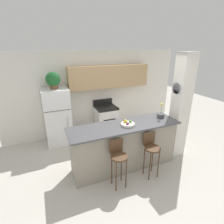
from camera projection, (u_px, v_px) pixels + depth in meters
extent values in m
plane|color=beige|center=(124.00, 165.00, 4.15)|extent=(14.00, 14.00, 0.00)
cube|color=white|center=(95.00, 93.00, 5.49)|extent=(5.60, 0.06, 2.55)
cube|color=tan|center=(109.00, 76.00, 5.29)|extent=(2.49, 0.32, 0.67)
cube|color=white|center=(103.00, 85.00, 5.33)|extent=(0.70, 0.28, 0.12)
cube|color=white|center=(180.00, 107.00, 4.22)|extent=(0.36, 0.32, 2.55)
cylinder|color=silver|center=(177.00, 88.00, 3.98)|extent=(0.02, 0.29, 0.29)
cylinder|color=white|center=(177.00, 88.00, 3.98)|extent=(0.01, 0.25, 0.25)
cube|color=gray|center=(124.00, 147.00, 3.97)|extent=(2.35, 0.61, 1.02)
cube|color=#4C4C51|center=(125.00, 126.00, 3.79)|extent=(2.47, 0.73, 0.04)
cube|color=white|center=(59.00, 125.00, 4.97)|extent=(0.70, 0.64, 1.09)
cube|color=white|center=(55.00, 98.00, 4.69)|extent=(0.70, 0.64, 0.51)
cube|color=#333333|center=(58.00, 111.00, 4.50)|extent=(0.66, 0.01, 0.01)
cylinder|color=#B2B2B7|center=(68.00, 127.00, 4.75)|extent=(0.02, 0.02, 0.60)
cube|color=white|center=(106.00, 121.00, 5.57)|extent=(0.64, 0.61, 0.85)
cube|color=black|center=(106.00, 108.00, 5.41)|extent=(0.64, 0.61, 0.06)
cube|color=black|center=(103.00, 102.00, 5.61)|extent=(0.64, 0.04, 0.16)
cube|color=black|center=(110.00, 123.00, 5.29)|extent=(0.38, 0.01, 0.27)
cylinder|color=#4C331E|center=(119.00, 157.00, 3.31)|extent=(0.33, 0.33, 0.03)
cube|color=#4C331E|center=(116.00, 146.00, 3.38)|extent=(0.28, 0.02, 0.28)
cylinder|color=#4C331E|center=(116.00, 177.00, 3.31)|extent=(0.02, 0.02, 0.67)
cylinder|color=#4C331E|center=(126.00, 174.00, 3.38)|extent=(0.02, 0.02, 0.67)
cylinder|color=#4C331E|center=(112.00, 170.00, 3.49)|extent=(0.02, 0.02, 0.67)
cylinder|color=#4C331E|center=(121.00, 167.00, 3.57)|extent=(0.02, 0.02, 0.67)
cylinder|color=#4C331E|center=(152.00, 148.00, 3.59)|extent=(0.33, 0.33, 0.03)
cube|color=#4C331E|center=(149.00, 138.00, 3.66)|extent=(0.28, 0.02, 0.28)
cylinder|color=#4C331E|center=(150.00, 167.00, 3.58)|extent=(0.02, 0.02, 0.67)
cylinder|color=#4C331E|center=(158.00, 164.00, 3.66)|extent=(0.02, 0.02, 0.67)
cylinder|color=#4C331E|center=(144.00, 161.00, 3.77)|extent=(0.02, 0.02, 0.67)
cylinder|color=#4C331E|center=(152.00, 159.00, 3.84)|extent=(0.02, 0.02, 0.67)
cylinder|color=brown|center=(54.00, 87.00, 4.58)|extent=(0.22, 0.22, 0.11)
sphere|color=#1E5B28|center=(53.00, 79.00, 4.51)|extent=(0.38, 0.38, 0.38)
cube|color=#4C4C51|center=(161.00, 116.00, 4.15)|extent=(0.12, 0.12, 0.10)
cylinder|color=#386633|center=(161.00, 110.00, 4.10)|extent=(0.01, 0.01, 0.22)
sphere|color=#DBCC4C|center=(162.00, 104.00, 4.05)|extent=(0.07, 0.07, 0.07)
cylinder|color=silver|center=(128.00, 124.00, 3.75)|extent=(0.30, 0.30, 0.05)
sphere|color=#4C7F2D|center=(130.00, 122.00, 3.77)|extent=(0.06, 0.06, 0.06)
sphere|color=gold|center=(125.00, 121.00, 3.77)|extent=(0.08, 0.08, 0.08)
sphere|color=#7A2D56|center=(128.00, 124.00, 3.67)|extent=(0.06, 0.06, 0.06)
cylinder|color=#59595B|center=(81.00, 136.00, 5.11)|extent=(0.28, 0.28, 0.38)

